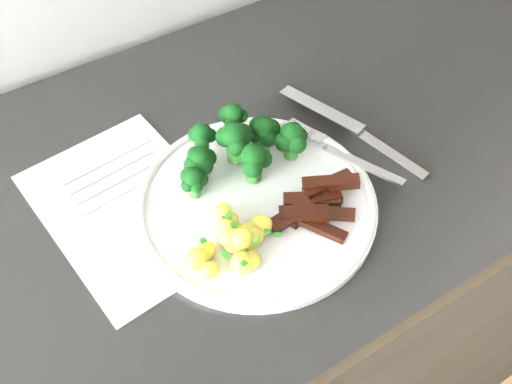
{
  "coord_description": "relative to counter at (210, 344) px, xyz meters",
  "views": [
    {
      "loc": [
        -0.28,
        1.2,
        1.51
      ],
      "look_at": [
        -0.03,
        1.6,
        0.94
      ],
      "focal_mm": 42.46,
      "sensor_mm": 36.0,
      "label": 1
    }
  ],
  "objects": [
    {
      "name": "beef_strips",
      "position": [
        0.11,
        -0.12,
        0.48
      ],
      "size": [
        0.13,
        0.1,
        0.03
      ],
      "color": "black",
      "rests_on": "plate"
    },
    {
      "name": "counter",
      "position": [
        0.0,
        0.0,
        0.0
      ],
      "size": [
        2.42,
        0.6,
        0.91
      ],
      "color": "black",
      "rests_on": "ground"
    },
    {
      "name": "recipe_paper",
      "position": [
        -0.08,
        0.01,
        0.46
      ],
      "size": [
        0.22,
        0.29,
        0.0
      ],
      "color": "white",
      "rests_on": "counter"
    },
    {
      "name": "broccoli",
      "position": [
        0.07,
        -0.01,
        0.5
      ],
      "size": [
        0.18,
        0.12,
        0.07
      ],
      "color": "#2A5D1F",
      "rests_on": "plate"
    },
    {
      "name": "fork",
      "position": [
        0.2,
        -0.08,
        0.47
      ],
      "size": [
        0.07,
        0.18,
        0.02
      ],
      "color": "silver",
      "rests_on": "plate"
    },
    {
      "name": "plate",
      "position": [
        0.06,
        -0.07,
        0.46
      ],
      "size": [
        0.3,
        0.3,
        0.02
      ],
      "color": "white",
      "rests_on": "counter"
    },
    {
      "name": "knife",
      "position": [
        0.24,
        -0.07,
        0.46
      ],
      "size": [
        0.08,
        0.24,
        0.03
      ],
      "color": "silver",
      "rests_on": "plate"
    },
    {
      "name": "potatoes",
      "position": [
        -0.0,
        -0.11,
        0.48
      ],
      "size": [
        0.12,
        0.1,
        0.04
      ],
      "color": "#DECF47",
      "rests_on": "plate"
    }
  ]
}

